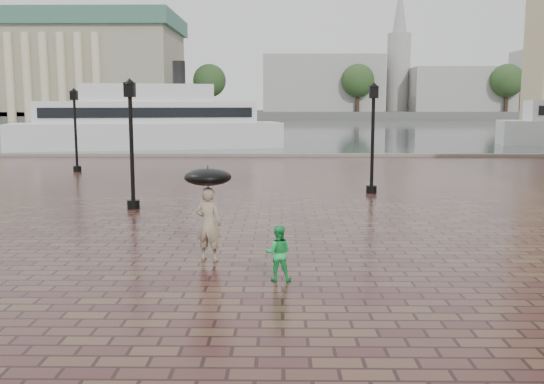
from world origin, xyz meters
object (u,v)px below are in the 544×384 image
at_px(street_lamps, 184,135).
at_px(ferry_near, 148,122).
at_px(adult_pedestrian, 209,224).
at_px(child_pedestrian, 278,253).

relative_size(street_lamps, ferry_near, 0.67).
height_order(adult_pedestrian, ferry_near, ferry_near).
distance_m(street_lamps, ferry_near, 25.76).
height_order(street_lamps, ferry_near, ferry_near).
bearing_deg(ferry_near, street_lamps, -88.11).
bearing_deg(street_lamps, adult_pedestrian, -78.63).
xyz_separation_m(child_pedestrian, ferry_near, (-11.09, 38.92, 1.61)).
bearing_deg(adult_pedestrian, street_lamps, -60.42).
distance_m(street_lamps, adult_pedestrian, 12.82).
distance_m(adult_pedestrian, ferry_near, 38.50).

